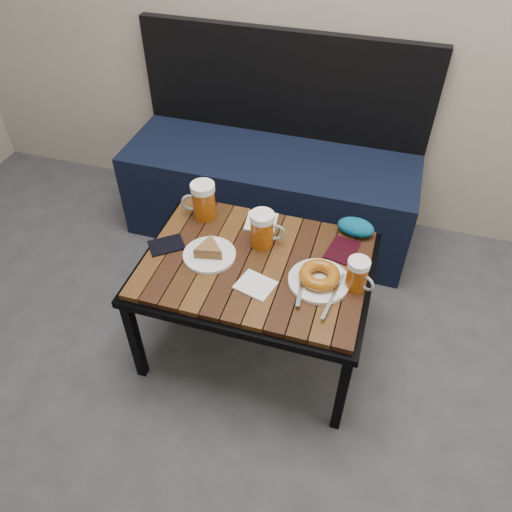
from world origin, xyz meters
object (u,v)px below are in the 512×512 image
(plate_pie, at_px, (209,252))
(passport_burgundy, at_px, (342,250))
(bench, at_px, (271,184))
(cafe_table, at_px, (256,270))
(beer_mug_left, at_px, (203,200))
(beer_mug_right, at_px, (358,274))
(beer_mug_centre, at_px, (263,229))
(knit_pouch, at_px, (356,227))
(plate_bagel, at_px, (319,278))
(passport_navy, at_px, (166,245))

(plate_pie, bearing_deg, passport_burgundy, 20.09)
(passport_burgundy, bearing_deg, bench, 136.70)
(cafe_table, distance_m, plate_pie, 0.18)
(bench, bearing_deg, passport_burgundy, -54.19)
(beer_mug_left, xyz_separation_m, beer_mug_right, (0.64, -0.21, -0.02))
(beer_mug_left, height_order, beer_mug_centre, beer_mug_left)
(beer_mug_centre, bearing_deg, bench, 88.15)
(knit_pouch, bearing_deg, beer_mug_left, -173.54)
(beer_mug_centre, distance_m, plate_bagel, 0.28)
(bench, distance_m, cafe_table, 0.79)
(passport_navy, height_order, knit_pouch, knit_pouch)
(plate_pie, xyz_separation_m, plate_bagel, (0.41, -0.02, 0.00))
(passport_burgundy, relative_size, knit_pouch, 0.97)
(beer_mug_centre, height_order, plate_pie, beer_mug_centre)
(bench, xyz_separation_m, beer_mug_left, (-0.12, -0.56, 0.28))
(beer_mug_right, xyz_separation_m, plate_pie, (-0.53, -0.00, -0.04))
(cafe_table, height_order, beer_mug_centre, beer_mug_centre)
(bench, height_order, beer_mug_right, bench)
(beer_mug_left, relative_size, plate_bagel, 0.54)
(bench, bearing_deg, beer_mug_right, -56.53)
(knit_pouch, bearing_deg, plate_pie, -150.07)
(plate_pie, relative_size, passport_navy, 1.52)
(beer_mug_right, height_order, plate_pie, beer_mug_right)
(cafe_table, distance_m, passport_burgundy, 0.33)
(beer_mug_left, bearing_deg, beer_mug_right, 149.59)
(passport_burgundy, bearing_deg, plate_pie, -149.02)
(cafe_table, bearing_deg, beer_mug_left, 144.88)
(bench, relative_size, beer_mug_left, 9.24)
(beer_mug_left, distance_m, passport_navy, 0.23)
(plate_pie, bearing_deg, cafe_table, 7.16)
(beer_mug_left, xyz_separation_m, beer_mug_centre, (0.27, -0.09, -0.00))
(bench, relative_size, passport_burgundy, 10.20)
(plate_bagel, bearing_deg, beer_mug_left, 155.78)
(bench, relative_size, beer_mug_right, 11.55)
(plate_bagel, height_order, passport_burgundy, plate_bagel)
(plate_bagel, bearing_deg, passport_navy, 177.80)
(beer_mug_centre, distance_m, passport_navy, 0.37)
(passport_burgundy, bearing_deg, beer_mug_centre, -159.90)
(beer_mug_left, bearing_deg, passport_navy, 59.29)
(cafe_table, distance_m, knit_pouch, 0.42)
(cafe_table, bearing_deg, plate_pie, -172.84)
(cafe_table, relative_size, plate_pie, 4.35)
(cafe_table, relative_size, beer_mug_right, 6.93)
(beer_mug_right, bearing_deg, knit_pouch, 129.50)
(beer_mug_centre, xyz_separation_m, passport_burgundy, (0.29, 0.05, -0.07))
(bench, relative_size, plate_pie, 7.26)
(beer_mug_left, height_order, passport_navy, beer_mug_left)
(beer_mug_centre, bearing_deg, plate_pie, -158.62)
(passport_navy, bearing_deg, passport_burgundy, 66.59)
(beer_mug_left, distance_m, knit_pouch, 0.60)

